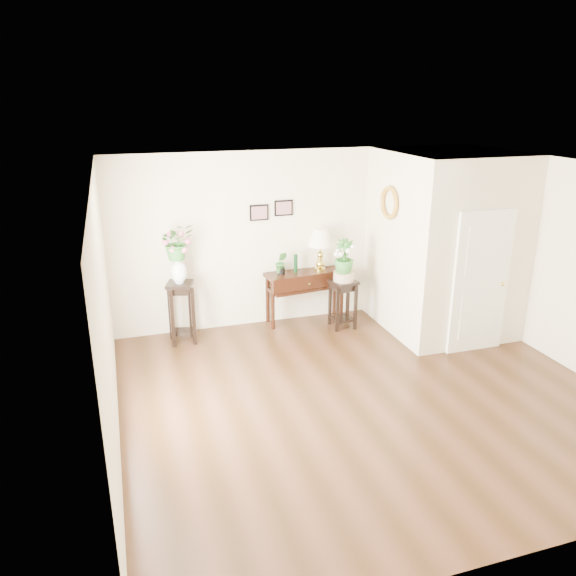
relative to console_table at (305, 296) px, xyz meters
name	(u,v)px	position (x,y,z in m)	size (l,w,h in m)	color
floor	(366,396)	(-0.06, -2.57, -0.44)	(6.00, 5.50, 0.02)	#462819
ceiling	(378,171)	(-0.06, -2.57, 2.36)	(6.00, 5.50, 0.02)	white
wall_back	(298,237)	(-0.06, 0.18, 0.96)	(6.00, 0.02, 2.80)	#F0E8CB
wall_front	(534,410)	(-0.06, -5.32, 0.96)	(6.00, 0.02, 2.80)	#F0E8CB
wall_left	(106,321)	(-3.06, -2.57, 0.96)	(0.02, 5.50, 2.80)	#F0E8CB
partition	(444,242)	(2.04, -0.79, 0.96)	(1.80, 1.95, 2.80)	#F0E8CB
door	(481,282)	(2.04, -1.79, 0.61)	(0.90, 0.05, 2.10)	white
art_print_left	(259,213)	(-0.71, 0.16, 1.41)	(0.30, 0.02, 0.25)	black
art_print_right	(284,208)	(-0.31, 0.16, 1.46)	(0.30, 0.02, 0.25)	black
wall_ornament	(389,203)	(1.10, -0.67, 1.61)	(0.51, 0.51, 0.07)	#AA742C
console_table	(305,296)	(0.00, 0.00, 0.00)	(1.31, 0.44, 0.87)	black
table_lamp	(320,249)	(0.26, 0.00, 0.79)	(0.40, 0.40, 0.70)	#D6C14E
green_vase	(296,262)	(-0.16, 0.00, 0.61)	(0.06, 0.06, 0.30)	black
potted_plant	(281,263)	(-0.41, 0.00, 0.61)	(0.19, 0.15, 0.35)	#2E762B
plant_stand_a	(182,313)	(-2.05, -0.22, 0.04)	(0.37, 0.37, 0.95)	black
porcelain_vase	(179,268)	(-2.05, -0.22, 0.74)	(0.23, 0.23, 0.40)	silver
lily_arrangement	(177,239)	(-2.05, -0.22, 1.19)	(0.48, 0.42, 0.54)	#2E762B
plant_stand_b	(343,304)	(0.51, -0.42, -0.04)	(0.37, 0.37, 0.79)	black
ceramic_bowl	(344,276)	(0.51, -0.42, 0.44)	(0.32, 0.32, 0.14)	beige
narcissus	(344,257)	(0.51, -0.42, 0.75)	(0.31, 0.31, 0.55)	#2E762B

